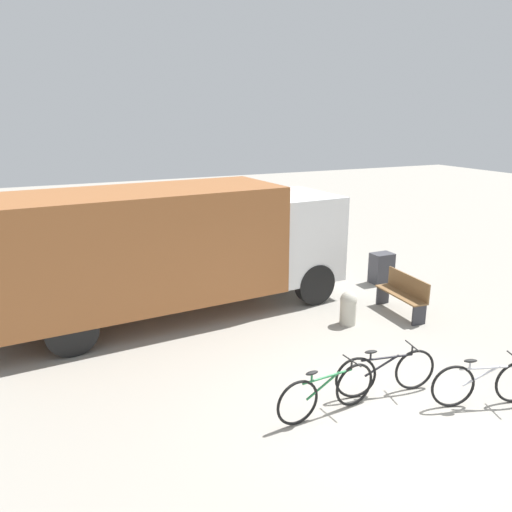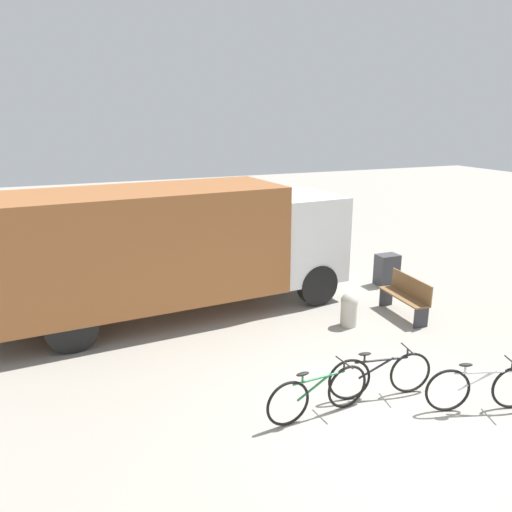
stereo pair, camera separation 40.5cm
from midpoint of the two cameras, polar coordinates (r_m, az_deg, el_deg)
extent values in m
plane|color=gray|center=(8.33, 14.01, -17.34)|extent=(60.00, 60.00, 0.00)
cube|color=#99592D|center=(11.20, -14.10, 1.09)|extent=(6.36, 2.73, 2.45)
cube|color=silver|center=(12.76, 3.41, 2.50)|extent=(1.86, 2.34, 2.08)
cylinder|color=black|center=(13.86, 1.16, -0.83)|extent=(1.03, 0.35, 1.01)
cylinder|color=black|center=(12.25, 5.79, -3.20)|extent=(1.03, 0.35, 1.01)
cylinder|color=black|center=(12.23, -22.70, -4.44)|extent=(1.03, 0.35, 1.01)
cylinder|color=black|center=(10.37, -21.42, -7.92)|extent=(1.03, 0.35, 1.01)
cube|color=brown|center=(12.00, 15.29, -4.28)|extent=(0.50, 1.50, 0.04)
cube|color=brown|center=(12.04, 16.07, -3.17)|extent=(0.14, 1.48, 0.47)
cube|color=#2D2D33|center=(11.58, 17.18, -6.49)|extent=(0.34, 0.07, 0.46)
cube|color=#2D2D33|center=(12.61, 13.39, -4.34)|extent=(0.34, 0.07, 0.46)
torus|color=black|center=(7.75, 3.23, -16.41)|extent=(0.73, 0.09, 0.73)
torus|color=black|center=(8.28, 9.76, -14.31)|extent=(0.73, 0.09, 0.73)
cylinder|color=#26723F|center=(7.86, 6.69, -13.54)|extent=(0.91, 0.10, 0.04)
cylinder|color=#26723F|center=(7.88, 6.16, -14.55)|extent=(0.61, 0.08, 0.34)
cylinder|color=#26723F|center=(7.68, 4.85, -13.71)|extent=(0.03, 0.03, 0.12)
ellipsoid|color=black|center=(7.64, 4.86, -13.19)|extent=(0.23, 0.10, 0.05)
cylinder|color=black|center=(8.06, 9.42, -12.21)|extent=(0.03, 0.03, 0.15)
cylinder|color=black|center=(8.03, 9.45, -11.73)|extent=(0.05, 0.44, 0.02)
torus|color=black|center=(8.49, 9.96, -13.53)|extent=(0.72, 0.18, 0.73)
torus|color=black|center=(8.94, 16.41, -12.36)|extent=(0.72, 0.18, 0.73)
cylinder|color=black|center=(8.57, 13.40, -11.24)|extent=(0.90, 0.20, 0.04)
cylinder|color=black|center=(8.60, 12.85, -12.14)|extent=(0.60, 0.15, 0.34)
cylinder|color=black|center=(8.42, 11.61, -11.19)|extent=(0.03, 0.03, 0.12)
ellipsoid|color=black|center=(8.38, 11.64, -10.70)|extent=(0.23, 0.13, 0.05)
cylinder|color=black|center=(8.74, 16.14, -10.32)|extent=(0.03, 0.03, 0.15)
cylinder|color=black|center=(8.71, 16.18, -9.87)|extent=(0.10, 0.44, 0.02)
torus|color=black|center=(8.64, 20.31, -13.81)|extent=(0.71, 0.27, 0.73)
cylinder|color=silver|center=(8.75, 23.69, -11.63)|extent=(0.88, 0.31, 0.04)
cylinder|color=silver|center=(8.77, 23.13, -12.50)|extent=(0.59, 0.22, 0.34)
cylinder|color=silver|center=(8.58, 22.00, -11.54)|extent=(0.03, 0.03, 0.12)
ellipsoid|color=black|center=(8.55, 22.06, -11.06)|extent=(0.24, 0.15, 0.05)
cylinder|color=#B2AD9E|center=(11.24, 9.45, -6.34)|extent=(0.36, 0.36, 0.57)
sphere|color=#B2AD9E|center=(11.13, 9.51, -4.97)|extent=(0.37, 0.37, 0.37)
cube|color=#38383D|center=(14.10, 13.35, -1.35)|extent=(0.59, 0.43, 0.84)
camera|label=1|loc=(0.20, -91.10, -0.31)|focal=35.00mm
camera|label=2|loc=(0.20, 88.90, 0.31)|focal=35.00mm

